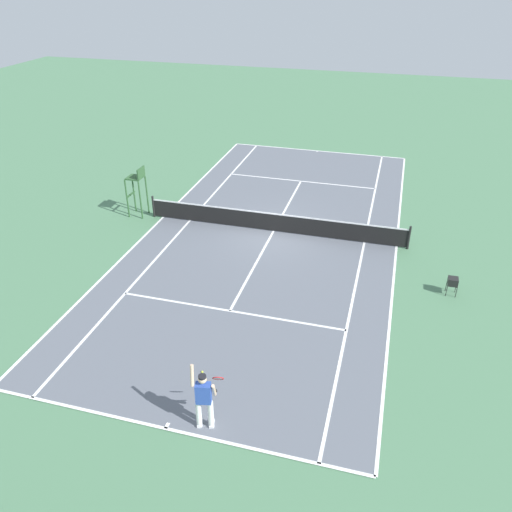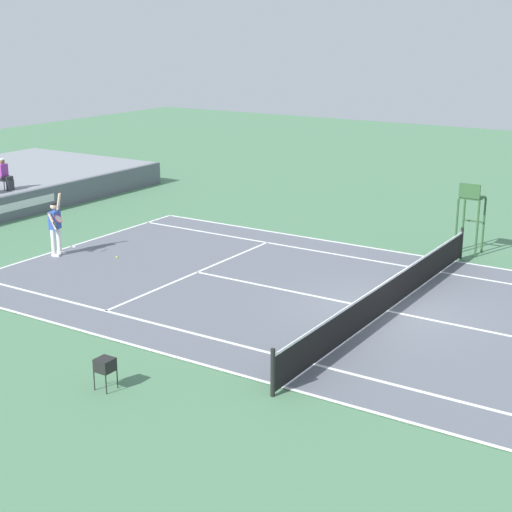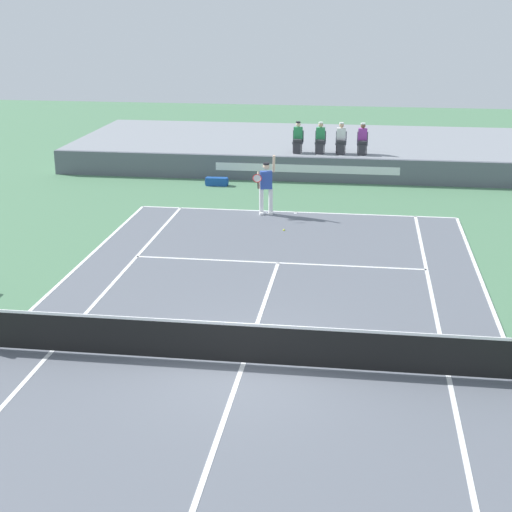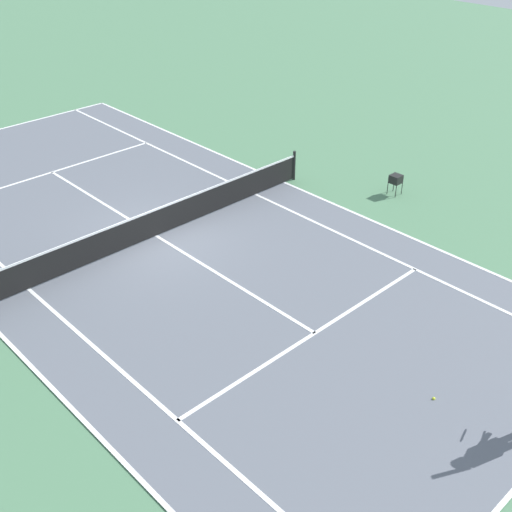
% 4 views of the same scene
% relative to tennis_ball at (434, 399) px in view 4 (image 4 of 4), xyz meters
% --- Properties ---
extents(ground_plane, '(80.00, 80.00, 0.00)m').
position_rel_tennis_ball_xyz_m(ground_plane, '(0.17, -9.60, -0.03)').
color(ground_plane, '#4C7A56').
extents(court, '(11.08, 23.88, 0.03)m').
position_rel_tennis_ball_xyz_m(court, '(0.17, -9.60, -0.02)').
color(court, slate).
rests_on(court, ground).
extents(net, '(11.98, 0.10, 1.07)m').
position_rel_tennis_ball_xyz_m(net, '(0.17, -9.60, 0.49)').
color(net, black).
rests_on(net, ground).
extents(tennis_ball, '(0.07, 0.07, 0.07)m').
position_rel_tennis_ball_xyz_m(tennis_ball, '(0.00, 0.00, 0.00)').
color(tennis_ball, '#D1E533').
rests_on(tennis_ball, ground).
extents(ball_hopper, '(0.36, 0.36, 0.70)m').
position_rel_tennis_ball_xyz_m(ball_hopper, '(-7.39, -6.45, 0.54)').
color(ball_hopper, black).
rests_on(ball_hopper, ground).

